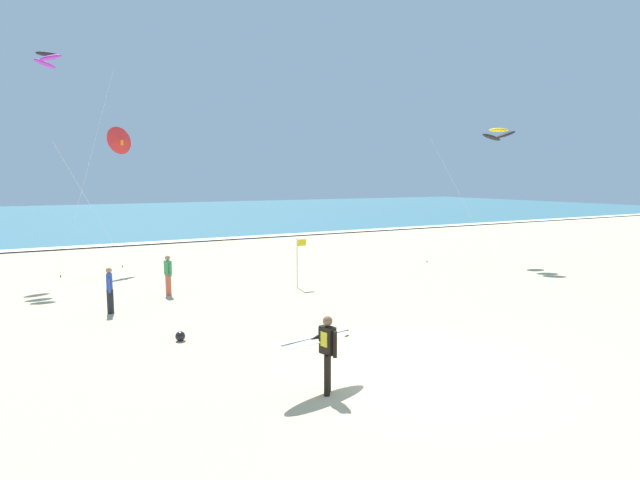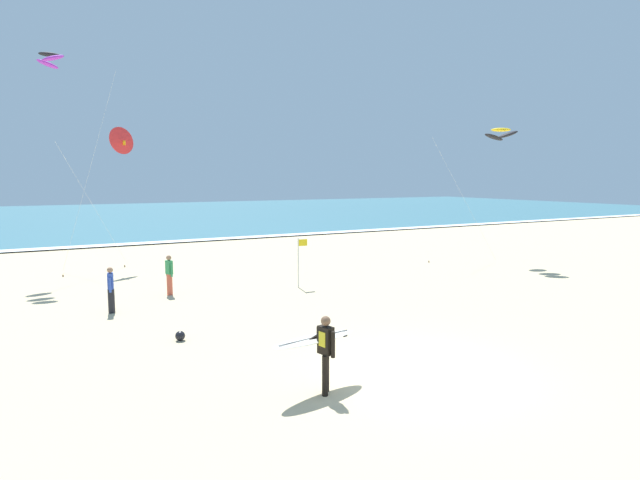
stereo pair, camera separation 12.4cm
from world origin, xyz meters
name	(u,v)px [view 2 (the right image)]	position (x,y,z in m)	size (l,w,h in m)	color
ground_plane	(421,371)	(0.00, 0.00, 0.00)	(160.00, 160.00, 0.00)	#D1BA8E
ocean_water	(115,216)	(0.00, 57.74, 0.04)	(160.00, 60.00, 0.08)	teal
shoreline_foam	(168,242)	(0.00, 28.04, 0.09)	(160.00, 1.39, 0.01)	white
surfer_lead	(320,344)	(-2.68, 0.10, 1.05)	(2.27, 1.13, 1.71)	black
kite_arc_charcoal_near	(50,60)	(-7.04, 18.41, 10.05)	(3.55, 2.13, 10.38)	purple
kite_delta_scarlet_far	(122,141)	(-3.99, 18.97, 6.49)	(3.85, 2.18, 7.21)	red
kite_arc_golden_high	(501,134)	(14.23, 10.97, 6.95)	(4.50, 2.78, 7.28)	black
bystander_green_top	(169,275)	(-3.51, 11.12, 0.81)	(0.25, 0.49, 1.59)	#D8593F
bystander_blue_top	(111,290)	(-5.87, 9.27, 0.81)	(0.23, 0.49, 1.59)	black
lifeguard_flag	(299,258)	(1.64, 9.97, 1.27)	(0.44, 0.05, 2.10)	silver
beach_ball	(180,336)	(-4.53, 5.08, 0.14)	(0.28, 0.28, 0.28)	black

